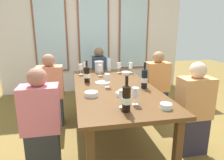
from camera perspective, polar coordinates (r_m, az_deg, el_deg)
ground_plane at (r=2.91m, az=0.47°, el=-15.82°), size 12.00×12.00×0.00m
back_wall_with_windows at (r=4.76m, az=-5.30°, el=14.23°), size 4.20×0.10×2.90m
dining_table at (r=2.64m, az=0.50°, el=-3.18°), size 1.00×2.13×0.74m
white_plate_0 at (r=2.76m, az=-2.70°, el=-0.70°), size 0.20×0.20×0.01m
metal_pitcher at (r=3.42m, az=-3.71°, el=3.82°), size 0.16×0.16×0.19m
wine_bottle_0 at (r=2.79m, az=-7.17°, el=1.68°), size 0.08×0.08×0.30m
wine_bottle_1 at (r=2.52m, az=9.22°, el=0.50°), size 0.08×0.08×0.33m
wine_bottle_2 at (r=1.79m, az=4.13°, el=-5.15°), size 0.08×0.08×0.33m
tasting_bowl_0 at (r=2.22m, az=-5.94°, el=-4.01°), size 0.15×0.15×0.05m
tasting_bowl_1 at (r=3.26m, az=3.96°, el=1.97°), size 0.14×0.14×0.05m
tasting_bowl_2 at (r=2.24m, az=2.89°, el=-3.98°), size 0.14×0.14×0.04m
tasting_bowl_3 at (r=1.95m, az=15.09°, el=-7.21°), size 0.11×0.11×0.05m
water_bottle at (r=3.53m, az=-0.86°, el=4.46°), size 0.06×0.06×0.24m
wine_glass_0 at (r=3.37m, az=5.35°, el=4.07°), size 0.07×0.07×0.17m
wine_glass_1 at (r=3.36m, az=1.98°, el=4.10°), size 0.07×0.07×0.17m
wine_glass_2 at (r=3.15m, az=-3.44°, el=3.30°), size 0.07×0.07×0.17m
wine_glass_3 at (r=1.96m, az=6.70°, el=-3.64°), size 0.07×0.07×0.17m
wine_glass_4 at (r=3.27m, az=-8.93°, el=3.62°), size 0.07×0.07×0.17m
wine_glass_5 at (r=1.89m, az=2.95°, el=-4.30°), size 0.07×0.07×0.17m
wine_glass_6 at (r=3.44m, az=-7.54°, el=4.14°), size 0.07×0.07×0.17m
wine_glass_7 at (r=2.53m, az=-1.38°, el=0.49°), size 0.07×0.07×0.17m
seated_person_0 at (r=2.20m, az=-19.44°, el=-11.70°), size 0.38×0.24×1.11m
seated_person_1 at (r=2.57m, az=22.21°, el=-8.17°), size 0.38×0.24×1.11m
seated_person_2 at (r=3.18m, az=-16.97°, el=-3.38°), size 0.38×0.24×1.11m
seated_person_3 at (r=3.44m, az=12.61°, el=-1.73°), size 0.38×0.24×1.11m
seated_person_4 at (r=4.02m, az=-3.66°, el=0.92°), size 0.24×0.38×1.11m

